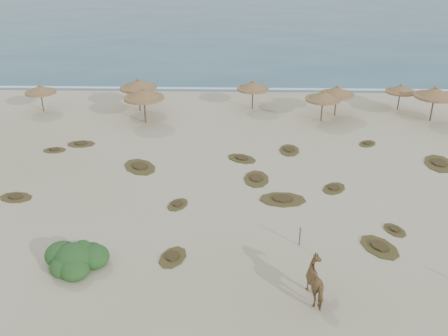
{
  "coord_description": "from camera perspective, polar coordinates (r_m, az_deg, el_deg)",
  "views": [
    {
      "loc": [
        -0.06,
        -22.2,
        14.11
      ],
      "look_at": [
        -0.8,
        5.0,
        1.21
      ],
      "focal_mm": 40.0,
      "sensor_mm": 36.0,
      "label": 1
    }
  ],
  "objects": [
    {
      "name": "palapa_5",
      "position": [
        43.04,
        12.78,
        8.53
      ],
      "size": [
        3.2,
        3.2,
        2.71
      ],
      "rotation": [
        0.0,
        0.0,
        0.11
      ],
      "color": "#4F3D28",
      "rests_on": "ground"
    },
    {
      "name": "palapa_4",
      "position": [
        41.49,
        11.26,
        8.04
      ],
      "size": [
        2.94,
        2.94,
        2.7
      ],
      "rotation": [
        0.0,
        0.0,
        -0.02
      ],
      "color": "#4F3D28",
      "rests_on": "ground"
    },
    {
      "name": "ocean",
      "position": [
        98.22,
        1.65,
        17.1
      ],
      "size": [
        200.0,
        100.0,
        0.01
      ],
      "primitive_type": "cube",
      "color": "#24536D",
      "rests_on": "ground"
    },
    {
      "name": "scrub_0",
      "position": [
        31.72,
        -22.7,
        -3.09
      ],
      "size": [
        2.15,
        1.58,
        0.16
      ],
      "rotation": [
        0.0,
        0.0,
        2.98
      ],
      "color": "brown",
      "rests_on": "ground"
    },
    {
      "name": "scrub_9",
      "position": [
        29.25,
        6.71,
        -3.56
      ],
      "size": [
        2.78,
        1.84,
        0.16
      ],
      "rotation": [
        0.0,
        0.0,
        3.12
      ],
      "color": "brown",
      "rests_on": "ground"
    },
    {
      "name": "scrub_13",
      "position": [
        34.25,
        2.05,
        1.1
      ],
      "size": [
        2.56,
        2.37,
        0.16
      ],
      "rotation": [
        0.0,
        0.0,
        2.54
      ],
      "color": "brown",
      "rests_on": "ground"
    },
    {
      "name": "scrub_14",
      "position": [
        26.07,
        17.34,
        -8.59
      ],
      "size": [
        2.39,
        2.75,
        0.16
      ],
      "rotation": [
        0.0,
        0.0,
        2.03
      ],
      "color": "brown",
      "rests_on": "ground"
    },
    {
      "name": "scrub_12",
      "position": [
        27.68,
        18.92,
        -6.71
      ],
      "size": [
        1.43,
        1.7,
        0.16
      ],
      "rotation": [
        0.0,
        0.0,
        1.98
      ],
      "color": "brown",
      "rests_on": "ground"
    },
    {
      "name": "ground",
      "position": [
        26.31,
        1.47,
        -7.09
      ],
      "size": [
        160.0,
        160.0,
        0.0
      ],
      "primitive_type": "plane",
      "color": "beige",
      "rests_on": "ground"
    },
    {
      "name": "palapa_3",
      "position": [
        43.78,
        3.32,
        9.33
      ],
      "size": [
        2.91,
        2.91,
        2.65
      ],
      "rotation": [
        0.0,
        0.0,
        -0.03
      ],
      "color": "#4F3D28",
      "rests_on": "ground"
    },
    {
      "name": "scrub_4",
      "position": [
        31.0,
        12.46,
        -2.27
      ],
      "size": [
        2.03,
        2.16,
        0.16
      ],
      "rotation": [
        0.0,
        0.0,
        0.94
      ],
      "color": "brown",
      "rests_on": "ground"
    },
    {
      "name": "palapa_1",
      "position": [
        43.77,
        -9.78,
        9.36
      ],
      "size": [
        3.31,
        3.31,
        2.98
      ],
      "rotation": [
        0.0,
        0.0,
        0.04
      ],
      "color": "#4F3D28",
      "rests_on": "ground"
    },
    {
      "name": "palapa_2",
      "position": [
        40.77,
        -9.16,
        8.3
      ],
      "size": [
        3.89,
        3.89,
        3.05
      ],
      "rotation": [
        0.0,
        0.0,
        -0.22
      ],
      "color": "#4F3D28",
      "rests_on": "ground"
    },
    {
      "name": "scrub_6",
      "position": [
        38.1,
        -16.02,
        2.68
      ],
      "size": [
        2.09,
        1.41,
        0.16
      ],
      "rotation": [
        0.0,
        0.0,
        0.04
      ],
      "color": "brown",
      "rests_on": "ground"
    },
    {
      "name": "palapa_0",
      "position": [
        45.91,
        -20.26,
        8.39
      ],
      "size": [
        2.67,
        2.67,
        2.47
      ],
      "rotation": [
        0.0,
        0.0,
        -0.01
      ],
      "color": "#4F3D28",
      "rests_on": "ground"
    },
    {
      "name": "scrub_2",
      "position": [
        28.64,
        -5.31,
        -4.16
      ],
      "size": [
        1.55,
        1.85,
        0.16
      ],
      "rotation": [
        0.0,
        0.0,
        1.18
      ],
      "color": "brown",
      "rests_on": "ground"
    },
    {
      "name": "palapa_6",
      "position": [
        46.06,
        19.53,
        8.48
      ],
      "size": [
        2.91,
        2.91,
        2.4
      ],
      "rotation": [
        0.0,
        0.0,
        0.15
      ],
      "color": "#4F3D28",
      "rests_on": "ground"
    },
    {
      "name": "scrub_8",
      "position": [
        37.57,
        -18.8,
        1.97
      ],
      "size": [
        1.67,
        1.13,
        0.16
      ],
      "rotation": [
        0.0,
        0.0,
        0.05
      ],
      "color": "brown",
      "rests_on": "ground"
    },
    {
      "name": "horse",
      "position": [
        21.81,
        10.71,
        -12.65
      ],
      "size": [
        1.3,
        2.13,
        1.68
      ],
      "primitive_type": "imported",
      "rotation": [
        0.0,
        0.0,
        3.35
      ],
      "color": "olive",
      "rests_on": "ground"
    },
    {
      "name": "scrub_1",
      "position": [
        33.48,
        -9.6,
        0.15
      ],
      "size": [
        3.16,
        3.39,
        0.16
      ],
      "rotation": [
        0.0,
        0.0,
        2.19
      ],
      "color": "brown",
      "rests_on": "ground"
    },
    {
      "name": "scrub_11",
      "position": [
        24.34,
        -5.87,
        -10.08
      ],
      "size": [
        1.69,
        2.13,
        0.16
      ],
      "rotation": [
        0.0,
        0.0,
        1.28
      ],
      "color": "brown",
      "rests_on": "ground"
    },
    {
      "name": "fence_post_near",
      "position": [
        25.14,
        8.67,
        -7.72
      ],
      "size": [
        0.1,
        0.1,
        1.02
      ],
      "primitive_type": "cylinder",
      "rotation": [
        0.0,
        0.0,
        0.39
      ],
      "color": "brown",
      "rests_on": "ground"
    },
    {
      "name": "scrub_7",
      "position": [
        35.85,
        7.47,
        2.05
      ],
      "size": [
        1.6,
        2.3,
        0.16
      ],
      "rotation": [
        0.0,
        0.0,
        1.49
      ],
      "color": "brown",
      "rests_on": "ground"
    },
    {
      "name": "palapa_7",
      "position": [
        44.05,
        22.97,
        7.9
      ],
      "size": [
        4.04,
        4.04,
        3.06
      ],
      "rotation": [
        0.0,
        0.0,
        0.28
      ],
      "color": "#4F3D28",
      "rests_on": "ground"
    },
    {
      "name": "scrub_3",
      "position": [
        31.48,
        3.72,
        -1.23
      ],
      "size": [
        1.67,
        2.49,
        0.16
      ],
      "rotation": [
        0.0,
        0.0,
        1.53
      ],
      "color": "brown",
      "rests_on": "ground"
    },
    {
      "name": "bush",
      "position": [
        24.42,
        -16.64,
        -9.89
      ],
      "size": [
        3.04,
        2.68,
        1.36
      ],
      "rotation": [
        0.0,
        0.0,
        -0.25
      ],
      "color": "#325F29",
      "rests_on": "ground"
    },
    {
      "name": "scrub_10",
      "position": [
        38.16,
        16.07,
        2.71
      ],
      "size": [
        1.82,
        1.85,
        0.16
      ],
      "rotation": [
        0.0,
        0.0,
        0.82
      ],
      "color": "brown",
      "rests_on": "ground"
    },
    {
      "name": "foam_line",
      "position": [
        50.23,
        1.59,
        9.04
      ],
      "size": [
        70.0,
        0.6,
        0.01
      ],
      "primitive_type": "cube",
      "color": "white",
      "rests_on": "ground"
    },
    {
      "name": "scrub_5",
      "position": [
        36.48,
        23.38,
        0.49
      ],
      "size": [
        2.44,
        3.28,
        0.16
      ],
      "rotation": [
        0.0,
        0.0,
        1.39
      ],
      "color": "brown",
      "rests_on": "ground"
    }
  ]
}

